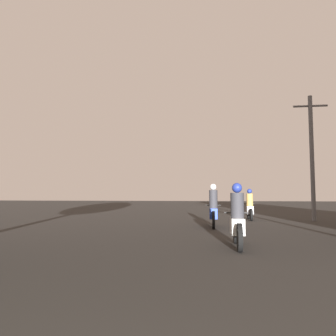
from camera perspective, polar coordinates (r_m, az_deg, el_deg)
motorcycle_white at (r=8.15m, az=11.98°, el=-9.07°), size 0.60×1.92×1.55m
motorcycle_blue at (r=12.87m, az=7.92°, el=-7.25°), size 0.60×2.02×1.67m
motorcycle_silver at (r=16.86m, az=14.04°, el=-6.65°), size 0.60×1.83×1.54m
utility_pole_far at (r=17.28m, az=23.77°, el=2.20°), size 1.60×0.20×6.07m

